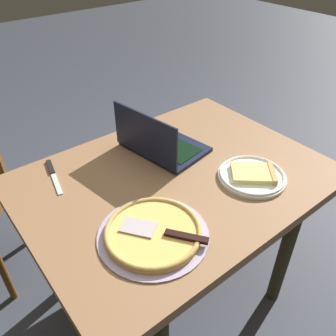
{
  "coord_description": "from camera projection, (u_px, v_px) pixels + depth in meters",
  "views": [
    {
      "loc": [
        0.7,
        0.83,
        1.58
      ],
      "look_at": [
        0.03,
        -0.01,
        0.78
      ],
      "focal_mm": 37.05,
      "sensor_mm": 36.0,
      "label": 1
    }
  ],
  "objects": [
    {
      "name": "pizza_tray",
      "position": [
        153.0,
        232.0,
        1.12
      ],
      "size": [
        0.37,
        0.37,
        0.03
      ],
      "color": "#A593AF",
      "rests_on": "dining_table"
    },
    {
      "name": "ground_plane",
      "position": [
        174.0,
        286.0,
        1.82
      ],
      "size": [
        12.0,
        12.0,
        0.0
      ],
      "primitive_type": "plane",
      "color": "#3A3D47"
    },
    {
      "name": "table_knife",
      "position": [
        53.0,
        173.0,
        1.39
      ],
      "size": [
        0.07,
        0.24,
        0.01
      ],
      "color": "#B7C8BB",
      "rests_on": "dining_table"
    },
    {
      "name": "pizza_plate",
      "position": [
        253.0,
        175.0,
        1.36
      ],
      "size": [
        0.27,
        0.27,
        0.04
      ],
      "color": "silver",
      "rests_on": "dining_table"
    },
    {
      "name": "laptop",
      "position": [
        159.0,
        143.0,
        1.5
      ],
      "size": [
        0.3,
        0.38,
        0.22
      ],
      "color": "black",
      "rests_on": "dining_table"
    },
    {
      "name": "dining_table",
      "position": [
        175.0,
        192.0,
        1.43
      ],
      "size": [
        1.19,
        0.89,
        0.73
      ],
      "color": "#87603F",
      "rests_on": "ground_plane"
    }
  ]
}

